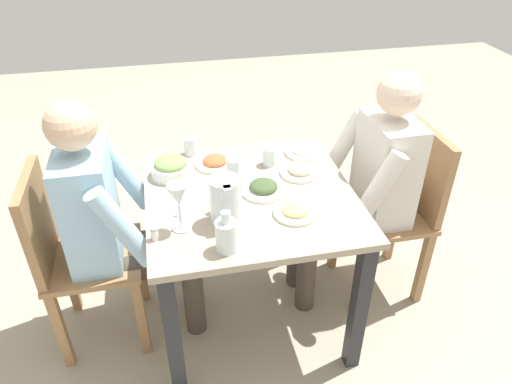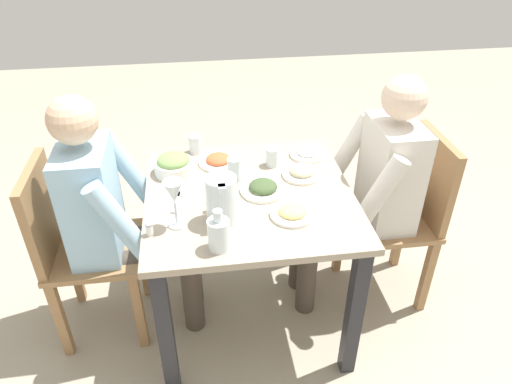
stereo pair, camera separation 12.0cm
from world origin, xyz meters
The scene contains 21 objects.
ground_plane centered at (0.00, 0.00, 0.00)m, with size 8.00×8.00×0.00m, color #9E937F.
dining_table centered at (0.00, 0.00, 0.60)m, with size 0.87×0.87×0.73m.
chair_near centered at (0.08, -0.77, 0.50)m, with size 0.40×0.40×0.89m.
chair_far centered at (0.05, 0.77, 0.50)m, with size 0.40×0.40×0.89m.
diner_near centered at (0.08, -0.57, 0.65)m, with size 0.48×0.53×1.18m.
diner_far centered at (0.05, 0.57, 0.65)m, with size 0.48×0.53×1.18m.
water_pitcher centered at (-0.17, 0.13, 0.82)m, with size 0.16×0.12×0.19m.
salad_bowl centered at (0.21, 0.31, 0.77)m, with size 0.18×0.18×0.09m.
plate_beans centered at (0.10, -0.25, 0.74)m, with size 0.18×0.18×0.05m.
plate_dolmas centered at (0.00, -0.06, 0.75)m, with size 0.20×0.20×0.05m.
plate_fries centered at (-0.19, -0.15, 0.74)m, with size 0.18×0.18×0.04m.
plate_yoghurt centered at (0.28, -0.32, 0.74)m, with size 0.17×0.17×0.04m.
plate_rice_curry centered at (0.26, 0.11, 0.74)m, with size 0.18×0.18×0.04m.
water_glass_by_pitcher centered at (0.10, 0.05, 0.78)m, with size 0.06×0.06×0.11m, color silver.
water_glass_center centered at (0.39, 0.21, 0.77)m, with size 0.06×0.06×0.09m, color silver.
water_glass_far_right centered at (0.21, -0.14, 0.77)m, with size 0.06×0.06×0.09m, color silver.
wine_glass centered at (-0.18, 0.30, 0.87)m, with size 0.08×0.08×0.20m.
oil_carafe centered at (-0.34, 0.15, 0.78)m, with size 0.08×0.08×0.16m.
salt_shaker centered at (-0.23, 0.40, 0.76)m, with size 0.03×0.03×0.05m.
fork_near centered at (0.08, 0.32, 0.73)m, with size 0.17×0.03×0.01m, color silver.
knife_near centered at (-0.02, 0.30, 0.73)m, with size 0.18×0.02×0.01m, color silver.
Camera 1 is at (-1.64, 0.32, 1.84)m, focal length 33.33 mm.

